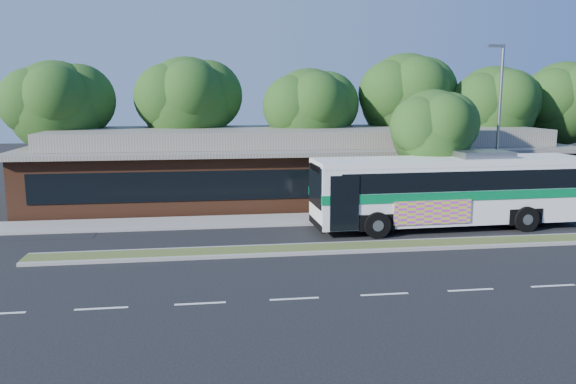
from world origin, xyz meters
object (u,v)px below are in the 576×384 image
transit_bus (450,186)px  sedan (61,201)px  sidewalk_tree (437,129)px  lamp_post (498,125)px

transit_bus → sedan: (-19.80, 5.85, -1.37)m
transit_bus → sidewalk_tree: (0.24, 2.45, 2.64)m
lamp_post → sidewalk_tree: 3.27m
lamp_post → transit_bus: size_ratio=0.67×
lamp_post → sidewalk_tree: size_ratio=1.34×
lamp_post → sidewalk_tree: lamp_post is taller
sedan → sidewalk_tree: size_ratio=0.75×
lamp_post → sedan: bearing=171.1°
lamp_post → sidewalk_tree: (-3.26, 0.25, -0.16)m
sidewalk_tree → transit_bus: bearing=-95.7°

